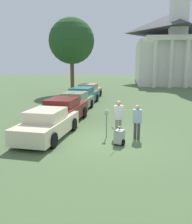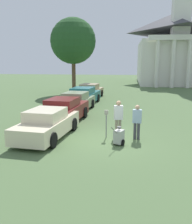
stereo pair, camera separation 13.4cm
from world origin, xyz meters
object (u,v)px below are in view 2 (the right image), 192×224
at_px(person_worker, 118,116).
at_px(equipment_cart, 119,137).
at_px(parking_meter, 106,119).
at_px(person_supervisor, 137,120).
at_px(parked_car_tan, 90,91).
at_px(parked_car_teal, 83,96).
at_px(parked_car_sage, 76,102).
at_px(parked_car_maroon, 64,111).
at_px(church, 172,47).
at_px(parked_car_cream, 47,124).

relative_size(person_worker, equipment_cart, 1.82).
height_order(parking_meter, person_supervisor, person_supervisor).
distance_m(parked_car_tan, equipment_cart, 14.81).
bearing_deg(parked_car_teal, parked_car_tan, 96.08).
bearing_deg(parked_car_sage, parked_car_tan, 96.08).
relative_size(parked_car_maroon, person_supervisor, 2.98).
distance_m(parked_car_teal, equipment_cart, 11.20).
relative_size(person_worker, church, 0.08).
height_order(parked_car_teal, person_worker, person_worker).
xyz_separation_m(parked_car_cream, parked_car_maroon, (0.00, 3.12, 0.05)).
bearing_deg(church, parking_meter, -103.75).
height_order(parked_car_cream, equipment_cart, parked_car_cream).
xyz_separation_m(person_worker, church, (7.64, 33.41, 5.04)).
bearing_deg(person_worker, parking_meter, 3.86).
distance_m(person_supervisor, church, 34.76).
bearing_deg(church, parked_car_cream, -108.11).
height_order(parking_meter, equipment_cart, parking_meter).
distance_m(parked_car_sage, person_worker, 7.19).
relative_size(parked_car_cream, parking_meter, 3.49).
bearing_deg(parked_car_sage, equipment_cart, -58.77).
distance_m(parking_meter, church, 34.97).
bearing_deg(parked_car_sage, person_supervisor, -50.47).
xyz_separation_m(parking_meter, church, (8.22, 33.60, 5.13)).
bearing_deg(parked_car_teal, parked_car_maroon, -83.92).
bearing_deg(parked_car_teal, parked_car_sage, -83.92).
bearing_deg(parked_car_maroon, person_worker, -30.93).
bearing_deg(person_worker, parked_car_teal, -83.88).
xyz_separation_m(parked_car_teal, church, (11.10, 24.04, 5.39)).
bearing_deg(person_worker, parked_car_sage, -75.35).
distance_m(parked_car_cream, parked_car_sage, 6.81).
xyz_separation_m(parked_car_sage, person_worker, (3.46, -6.29, 0.38)).
bearing_deg(parked_car_tan, parked_car_sage, -83.92).
bearing_deg(person_supervisor, person_worker, -12.27).
relative_size(parked_car_tan, equipment_cart, 4.91).
bearing_deg(church, parked_car_teal, -114.78).
bearing_deg(equipment_cart, parked_car_teal, 131.89).
bearing_deg(parked_car_cream, parking_meter, 12.67).
bearing_deg(church, parked_car_sage, -112.26).
xyz_separation_m(parking_meter, person_worker, (0.58, 0.19, 0.09)).
bearing_deg(parked_car_cream, parked_car_teal, 96.08).
relative_size(parked_car_maroon, person_worker, 2.76).
distance_m(parked_car_cream, church, 36.11).
relative_size(parking_meter, person_worker, 0.75).
relative_size(parked_car_teal, parking_meter, 3.97).
xyz_separation_m(parked_car_sage, equipment_cart, (3.54, -7.54, -0.28)).
height_order(parked_car_tan, person_worker, person_worker).
bearing_deg(parked_car_tan, church, 67.40).
bearing_deg(parked_car_cream, person_worker, 14.65).
height_order(parking_meter, church, church).
distance_m(parked_car_sage, parking_meter, 7.10).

